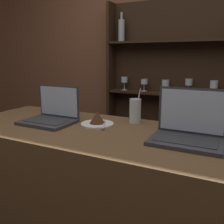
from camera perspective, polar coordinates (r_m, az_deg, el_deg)
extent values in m
cube|color=brown|center=(1.59, -2.22, -22.70)|extent=(1.74, 0.67, 1.06)
cube|color=brown|center=(2.61, 12.87, 10.09)|extent=(7.00, 0.06, 2.70)
cube|color=#332114|center=(2.74, -0.14, 2.97)|extent=(0.03, 0.18, 1.98)
cube|color=#332114|center=(2.58, 14.76, 1.97)|extent=(1.44, 0.02, 1.98)
cube|color=#332114|center=(2.61, 13.88, -6.92)|extent=(1.40, 0.18, 0.02)
cube|color=#332114|center=(2.49, 14.48, 3.91)|extent=(1.40, 0.18, 0.02)
cube|color=#332114|center=(2.47, 15.13, 15.36)|extent=(1.40, 0.18, 0.02)
cylinder|color=silver|center=(2.66, 2.84, 5.10)|extent=(0.06, 0.06, 0.01)
cylinder|color=silver|center=(2.65, 2.85, 5.98)|extent=(0.01, 0.01, 0.08)
cylinder|color=silver|center=(2.65, 2.87, 7.43)|extent=(0.07, 0.07, 0.06)
cylinder|color=silver|center=(2.58, 7.32, 4.78)|extent=(0.06, 0.06, 0.01)
cylinder|color=silver|center=(2.57, 7.34, 5.59)|extent=(0.01, 0.01, 0.07)
cylinder|color=silver|center=(2.57, 7.38, 6.91)|extent=(0.07, 0.07, 0.05)
cylinder|color=silver|center=(2.51, 12.05, 4.41)|extent=(0.06, 0.06, 0.01)
cylinder|color=silver|center=(2.51, 12.08, 5.13)|extent=(0.01, 0.01, 0.06)
cylinder|color=silver|center=(2.50, 12.15, 6.51)|extent=(0.07, 0.07, 0.06)
cylinder|color=silver|center=(2.47, 16.99, 3.99)|extent=(0.06, 0.06, 0.01)
cylinder|color=silver|center=(2.46, 17.05, 4.97)|extent=(0.01, 0.01, 0.08)
cylinder|color=silver|center=(2.45, 17.16, 6.59)|extent=(0.07, 0.07, 0.06)
cylinder|color=silver|center=(2.44, 22.07, 3.52)|extent=(0.06, 0.06, 0.01)
cylinder|color=silver|center=(2.44, 22.14, 4.34)|extent=(0.01, 0.01, 0.06)
cylinder|color=silver|center=(2.43, 22.27, 5.90)|extent=(0.07, 0.07, 0.07)
cylinder|color=#B2C1C6|center=(2.66, 2.18, 18.06)|extent=(0.06, 0.06, 0.21)
cylinder|color=#B2C1C6|center=(2.68, 2.21, 21.10)|extent=(0.02, 0.02, 0.07)
cube|color=#333338|center=(1.54, -14.51, -2.24)|extent=(0.30, 0.23, 0.02)
cube|color=#28282B|center=(1.53, -14.81, -1.95)|extent=(0.26, 0.13, 0.00)
cube|color=#333338|center=(1.60, -12.05, 2.42)|extent=(0.30, 0.00, 0.20)
cube|color=silver|center=(1.60, -12.10, 2.40)|extent=(0.28, 0.01, 0.18)
cube|color=#333338|center=(1.20, 16.52, -6.56)|extent=(0.33, 0.23, 0.02)
cube|color=#28282B|center=(1.19, 16.45, -6.25)|extent=(0.28, 0.12, 0.00)
cube|color=#333338|center=(1.28, 17.79, 0.19)|extent=(0.33, 0.00, 0.23)
cube|color=silver|center=(1.27, 17.77, 0.17)|extent=(0.30, 0.01, 0.21)
cylinder|color=silver|center=(1.47, -3.40, -2.75)|extent=(0.19, 0.19, 0.01)
cone|color=#422616|center=(1.46, -3.42, -1.25)|extent=(0.09, 0.09, 0.07)
cube|color=#B7B7BC|center=(1.43, -1.86, -2.86)|extent=(0.08, 0.16, 0.00)
cylinder|color=silver|center=(1.50, 5.32, 0.26)|extent=(0.07, 0.07, 0.14)
cylinder|color=#EA9EC6|center=(1.49, 5.78, 1.44)|extent=(0.04, 0.01, 0.21)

